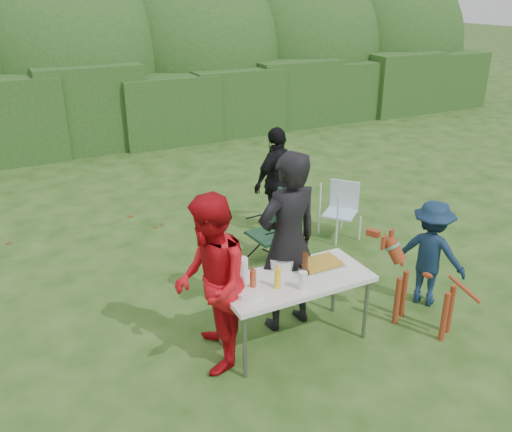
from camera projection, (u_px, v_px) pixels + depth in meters
name	position (u px, v px, depth m)	size (l,w,h in m)	color
ground	(260.00, 348.00, 5.45)	(80.00, 80.00, 0.00)	#1E4211
hedge_row	(90.00, 111.00, 11.67)	(22.00, 1.40, 1.70)	#23471C
shrub_backdrop	(73.00, 66.00, 12.68)	(20.00, 2.60, 3.20)	#3D6628
folding_table	(295.00, 283.00, 5.29)	(1.50, 0.70, 0.74)	silver
person_cook	(288.00, 243.00, 5.47)	(0.70, 0.46, 1.93)	black
person_red_jacket	(211.00, 284.00, 4.92)	(0.84, 0.65, 1.72)	#B90C15
person_black_puffy	(277.00, 181.00, 7.70)	(0.92, 0.38, 1.57)	black
child	(430.00, 253.00, 6.01)	(0.80, 0.46, 1.23)	#102440
dog	(426.00, 288.00, 5.59)	(1.01, 0.40, 0.96)	maroon
camping_chair	(272.00, 231.00, 6.89)	(0.60, 0.60, 0.96)	#193925
lawn_chair	(340.00, 211.00, 7.69)	(0.48, 0.48, 0.80)	#67BDE1
food_tray	(319.00, 265.00, 5.49)	(0.45, 0.30, 0.02)	#B7B7BA
focaccia_bread	(320.00, 263.00, 5.48)	(0.40, 0.26, 0.04)	gold
mustard_bottle	(277.00, 278.00, 5.06)	(0.06, 0.06, 0.20)	yellow
ketchup_bottle	(253.00, 281.00, 5.00)	(0.06, 0.06, 0.22)	#AF4725
beer_bottle	(305.00, 264.00, 5.27)	(0.06, 0.06, 0.24)	#47230F
paper_towel_roll	(242.00, 271.00, 5.14)	(0.12, 0.12, 0.26)	white
cup_stack	(303.00, 281.00, 5.04)	(0.08, 0.08, 0.18)	white
pasta_bowl	(282.00, 263.00, 5.45)	(0.26, 0.26, 0.10)	silver
plate_stack	(250.00, 293.00, 4.95)	(0.24, 0.24, 0.05)	white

